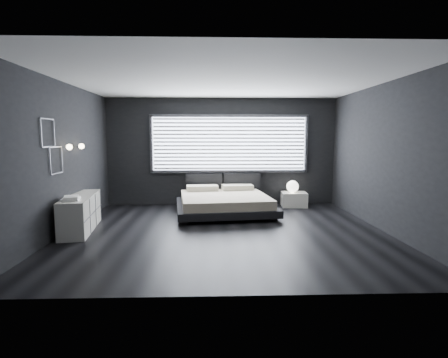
{
  "coord_description": "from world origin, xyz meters",
  "views": [
    {
      "loc": [
        -0.25,
        -6.49,
        1.77
      ],
      "look_at": [
        0.0,
        0.85,
        0.9
      ],
      "focal_mm": 28.0,
      "sensor_mm": 36.0,
      "label": 1
    }
  ],
  "objects": [
    {
      "name": "wall_art_upper",
      "position": [
        -2.98,
        -0.55,
        1.85
      ],
      "size": [
        0.01,
        0.48,
        0.48
      ],
      "color": "#47474C",
      "rests_on": "ground"
    },
    {
      "name": "window",
      "position": [
        0.2,
        2.7,
        1.61
      ],
      "size": [
        4.14,
        0.09,
        1.52
      ],
      "color": "white",
      "rests_on": "ground"
    },
    {
      "name": "orb_lamp",
      "position": [
        1.82,
        2.35,
        0.52
      ],
      "size": [
        0.3,
        0.3,
        0.3
      ],
      "primitive_type": "sphere",
      "color": "white",
      "rests_on": "nightstand"
    },
    {
      "name": "book_stack",
      "position": [
        -2.76,
        -0.3,
        0.7
      ],
      "size": [
        0.35,
        0.41,
        0.07
      ],
      "color": "white",
      "rests_on": "dresser"
    },
    {
      "name": "nightstand",
      "position": [
        1.86,
        2.35,
        0.18
      ],
      "size": [
        0.67,
        0.57,
        0.37
      ],
      "primitive_type": "cube",
      "rotation": [
        0.0,
        0.0,
        -0.07
      ],
      "color": "white",
      "rests_on": "ground"
    },
    {
      "name": "sconce_near",
      "position": [
        -2.88,
        0.05,
        1.6
      ],
      "size": [
        0.18,
        0.11,
        0.11
      ],
      "color": "silver",
      "rests_on": "ground"
    },
    {
      "name": "bed",
      "position": [
        0.03,
        1.59,
        0.26
      ],
      "size": [
        2.42,
        2.33,
        0.57
      ],
      "color": "black",
      "rests_on": "ground"
    },
    {
      "name": "headboard",
      "position": [
        0.03,
        2.64,
        0.57
      ],
      "size": [
        1.96,
        0.16,
        0.52
      ],
      "color": "black",
      "rests_on": "ground"
    },
    {
      "name": "sconce_far",
      "position": [
        -2.88,
        0.65,
        1.6
      ],
      "size": [
        0.18,
        0.11,
        0.11
      ],
      "color": "silver",
      "rests_on": "ground"
    },
    {
      "name": "wall_art_lower",
      "position": [
        -2.98,
        -0.3,
        1.38
      ],
      "size": [
        0.01,
        0.48,
        0.48
      ],
      "color": "#47474C",
      "rests_on": "ground"
    },
    {
      "name": "room",
      "position": [
        0.0,
        0.0,
        1.4
      ],
      "size": [
        6.04,
        6.0,
        2.8
      ],
      "color": "black",
      "rests_on": "ground"
    },
    {
      "name": "dresser",
      "position": [
        -2.78,
        0.18,
        0.33
      ],
      "size": [
        0.7,
        1.72,
        0.67
      ],
      "color": "white",
      "rests_on": "ground"
    }
  ]
}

